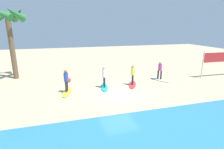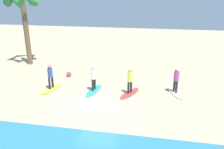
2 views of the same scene
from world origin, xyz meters
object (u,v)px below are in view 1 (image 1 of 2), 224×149
(surfer_red, at_px, (133,73))
(surfer_white, at_px, (160,69))
(surfboard_white, at_px, (159,79))
(surfboard_teal, at_px, (104,87))
(palm_tree, at_px, (8,21))
(surfer_teal, at_px, (104,75))
(surfboard_red, at_px, (132,85))
(beach_ball, at_px, (69,80))
(surfboard_yellow, at_px, (67,92))
(surfer_yellow, at_px, (66,79))

(surfer_red, bearing_deg, surfer_white, -166.72)
(surfboard_white, height_order, surfboard_teal, same)
(surfboard_white, distance_m, palm_tree, 14.20)
(surfer_white, bearing_deg, surfer_teal, 7.23)
(surfboard_red, distance_m, beach_ball, 5.55)
(surfer_white, bearing_deg, surfboard_yellow, 6.56)
(palm_tree, xyz_separation_m, beach_ball, (-4.67, 2.50, -4.98))
(surfer_red, bearing_deg, surfboard_red, -45.00)
(surfer_teal, xyz_separation_m, palm_tree, (7.30, -4.82, 4.13))
(surfer_red, distance_m, beach_ball, 5.61)
(surfboard_red, height_order, beach_ball, beach_ball)
(surfboard_white, xyz_separation_m, palm_tree, (12.58, -4.15, 5.12))
(surfboard_teal, xyz_separation_m, surfer_yellow, (2.89, 0.27, 0.99))
(palm_tree, bearing_deg, surfboard_yellow, 130.97)
(surfer_red, bearing_deg, beach_ball, -24.91)
(surfboard_teal, xyz_separation_m, surfboard_yellow, (2.89, 0.27, 0.00))
(surfboard_yellow, distance_m, palm_tree, 8.46)
(surfer_red, relative_size, surfer_teal, 1.00)
(beach_ball, bearing_deg, surfer_teal, 138.63)
(surfer_red, height_order, surfer_yellow, same)
(surfboard_red, distance_m, surfer_teal, 2.59)
(surfer_red, bearing_deg, palm_tree, -26.49)
(surfer_yellow, height_order, beach_ball, surfer_yellow)
(surfboard_teal, relative_size, surfer_teal, 1.28)
(surfboard_yellow, bearing_deg, surfer_white, 109.99)
(surfboard_teal, relative_size, beach_ball, 5.62)
(surfer_red, xyz_separation_m, surfer_teal, (2.39, -0.01, 0.00))
(surfer_teal, bearing_deg, surfboard_yellow, 5.34)
(surfboard_white, bearing_deg, palm_tree, -129.48)
(surfboard_red, xyz_separation_m, surfer_yellow, (5.28, 0.26, 0.99))
(surfer_white, height_order, surfer_red, same)
(surfer_teal, xyz_separation_m, surfer_yellow, (2.89, 0.27, 0.00))
(surfer_red, height_order, palm_tree, palm_tree)
(surfboard_teal, xyz_separation_m, surfer_teal, (-0.00, -0.00, 0.99))
(surfer_white, xyz_separation_m, surfboard_yellow, (8.16, 0.94, -0.99))
(surfer_white, bearing_deg, beach_ball, -11.80)
(surfboard_teal, height_order, palm_tree, palm_tree)
(surfer_white, distance_m, surfboard_yellow, 8.28)
(surfboard_red, height_order, surfboard_teal, same)
(surfboard_white, bearing_deg, beach_ball, -123.03)
(surfboard_yellow, xyz_separation_m, surfer_yellow, (-0.00, 0.00, 0.99))
(surfer_yellow, bearing_deg, surfboard_red, -177.20)
(surfboard_white, height_order, surfboard_red, same)
(surfboard_red, bearing_deg, surfboard_yellow, -62.22)
(surfboard_teal, bearing_deg, surfer_white, 106.82)
(surfer_yellow, distance_m, palm_tree, 7.90)
(surfboard_white, height_order, surfer_red, surfer_red)
(surfboard_red, height_order, palm_tree, palm_tree)
(surfboard_white, xyz_separation_m, surfboard_red, (2.89, 0.68, 0.00))
(surfer_white, bearing_deg, surfer_red, 13.28)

